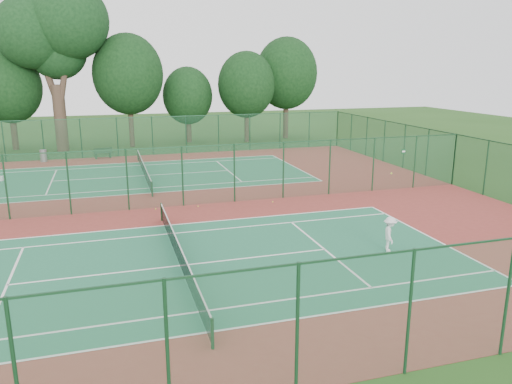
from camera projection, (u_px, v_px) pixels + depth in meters
ground at (157, 208)px, 28.59m from camera, size 120.00×120.00×0.00m
red_pad at (157, 208)px, 28.59m from camera, size 40.00×36.00×0.01m
court_near at (180, 266)px, 20.23m from camera, size 23.77×10.97×0.01m
court_far at (144, 176)px, 36.94m from camera, size 23.77×10.97×0.01m
fence_north at (135, 136)px, 44.87m from camera, size 40.00×0.09×3.50m
fence_south at (235, 340)px, 11.45m from camera, size 40.00×0.09×3.50m
fence_east at (454, 159)px, 33.77m from camera, size 0.09×36.00×3.50m
fence_divider at (155, 178)px, 28.16m from camera, size 40.00×0.09×3.50m
tennis_net_near at (179, 253)px, 20.10m from camera, size 0.10×12.90×0.97m
tennis_net_far at (144, 169)px, 36.81m from camera, size 0.10×12.90×0.97m
player_near at (390, 234)px, 21.64m from camera, size 0.93×1.16×1.56m
trash_bin at (43, 156)px, 42.31m from camera, size 0.63×0.63×1.02m
bench at (103, 153)px, 43.75m from camera, size 1.62×0.81×0.96m
stray_ball_a at (273, 202)px, 29.69m from camera, size 0.08×0.08×0.08m
stray_ball_b at (198, 206)px, 28.75m from camera, size 0.07×0.07×0.07m
stray_ball_c at (156, 209)px, 28.19m from camera, size 0.07×0.07×0.07m
big_tree at (54, 32)px, 45.39m from camera, size 10.08×7.38×15.48m
evergreen_row at (137, 145)px, 51.24m from camera, size 39.00×5.00×12.00m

